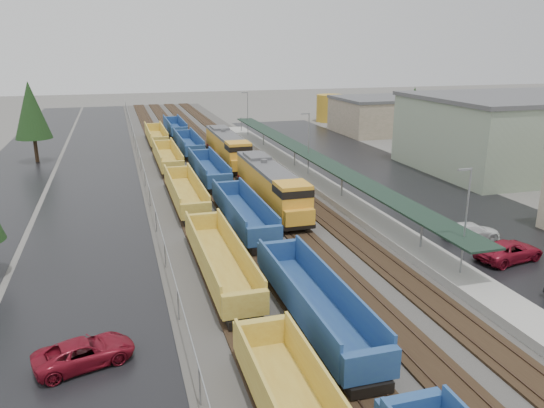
{
  "coord_description": "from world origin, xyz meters",
  "views": [
    {
      "loc": [
        -12.11,
        -8.16,
        15.49
      ],
      "look_at": [
        0.59,
        35.01,
        2.0
      ],
      "focal_mm": 35.0,
      "sensor_mm": 36.0,
      "label": 1
    }
  ],
  "objects_px": {
    "storage_tank": "(330,108)",
    "parked_car_east_c": "(472,231)",
    "parked_car_east_b": "(509,251)",
    "parked_car_west_c": "(85,353)",
    "locomotive_trail": "(227,148)",
    "well_string_blue": "(243,213)",
    "well_string_yellow": "(199,221)",
    "locomotive_lead": "(271,186)"
  },
  "relations": [
    {
      "from": "locomotive_lead",
      "to": "well_string_blue",
      "type": "bearing_deg",
      "value": -130.1
    },
    {
      "from": "storage_tank",
      "to": "parked_car_east_c",
      "type": "relative_size",
      "value": 1.2
    },
    {
      "from": "parked_car_east_b",
      "to": "parked_car_east_c",
      "type": "height_order",
      "value": "parked_car_east_b"
    },
    {
      "from": "well_string_blue",
      "to": "parked_car_east_b",
      "type": "height_order",
      "value": "well_string_blue"
    },
    {
      "from": "locomotive_trail",
      "to": "well_string_yellow",
      "type": "distance_m",
      "value": 27.77
    },
    {
      "from": "storage_tank",
      "to": "parked_car_west_c",
      "type": "xyz_separation_m",
      "value": [
        -46.0,
        -79.8,
        -2.12
      ]
    },
    {
      "from": "well_string_blue",
      "to": "parked_car_west_c",
      "type": "relative_size",
      "value": 24.66
    },
    {
      "from": "storage_tank",
      "to": "parked_car_west_c",
      "type": "bearing_deg",
      "value": -119.96
    },
    {
      "from": "well_string_blue",
      "to": "parked_car_east_c",
      "type": "xyz_separation_m",
      "value": [
        17.53,
        -8.43,
        -0.55
      ]
    },
    {
      "from": "locomotive_lead",
      "to": "storage_tank",
      "type": "bearing_deg",
      "value": 62.51
    },
    {
      "from": "parked_car_west_c",
      "to": "parked_car_east_c",
      "type": "relative_size",
      "value": 1.05
    },
    {
      "from": "well_string_blue",
      "to": "parked_car_west_c",
      "type": "xyz_separation_m",
      "value": [
        -12.57,
        -18.5,
        -0.55
      ]
    },
    {
      "from": "locomotive_trail",
      "to": "parked_car_east_c",
      "type": "xyz_separation_m",
      "value": [
        13.53,
        -34.18,
        -1.61
      ]
    },
    {
      "from": "locomotive_lead",
      "to": "parked_car_east_c",
      "type": "bearing_deg",
      "value": -44.26
    },
    {
      "from": "locomotive_trail",
      "to": "parked_car_west_c",
      "type": "height_order",
      "value": "locomotive_trail"
    },
    {
      "from": "well_string_yellow",
      "to": "well_string_blue",
      "type": "distance_m",
      "value": 4.08
    },
    {
      "from": "well_string_yellow",
      "to": "well_string_blue",
      "type": "relative_size",
      "value": 0.88
    },
    {
      "from": "well_string_blue",
      "to": "parked_car_west_c",
      "type": "distance_m",
      "value": 22.37
    },
    {
      "from": "storage_tank",
      "to": "parked_car_east_c",
      "type": "xyz_separation_m",
      "value": [
        -15.9,
        -69.74,
        -2.13
      ]
    },
    {
      "from": "parked_car_east_b",
      "to": "parked_car_west_c",
      "type": "bearing_deg",
      "value": 90.1
    },
    {
      "from": "well_string_yellow",
      "to": "storage_tank",
      "type": "height_order",
      "value": "storage_tank"
    },
    {
      "from": "locomotive_lead",
      "to": "parked_car_east_b",
      "type": "height_order",
      "value": "locomotive_lead"
    },
    {
      "from": "well_string_yellow",
      "to": "parked_car_east_c",
      "type": "relative_size",
      "value": 22.87
    },
    {
      "from": "storage_tank",
      "to": "locomotive_trail",
      "type": "bearing_deg",
      "value": -129.62
    },
    {
      "from": "well_string_blue",
      "to": "locomotive_trail",
      "type": "bearing_deg",
      "value": 81.17
    },
    {
      "from": "locomotive_trail",
      "to": "locomotive_lead",
      "type": "bearing_deg",
      "value": -90.0
    },
    {
      "from": "locomotive_trail",
      "to": "well_string_yellow",
      "type": "height_order",
      "value": "locomotive_trail"
    },
    {
      "from": "well_string_yellow",
      "to": "locomotive_lead",
      "type": "bearing_deg",
      "value": 34.86
    },
    {
      "from": "locomotive_trail",
      "to": "parked_car_west_c",
      "type": "relative_size",
      "value": 3.82
    },
    {
      "from": "storage_tank",
      "to": "parked_car_east_b",
      "type": "bearing_deg",
      "value": -102.2
    },
    {
      "from": "locomotive_trail",
      "to": "parked_car_east_b",
      "type": "height_order",
      "value": "locomotive_trail"
    },
    {
      "from": "parked_car_east_b",
      "to": "parked_car_east_c",
      "type": "xyz_separation_m",
      "value": [
        0.2,
        4.71,
        -0.08
      ]
    },
    {
      "from": "well_string_yellow",
      "to": "parked_car_west_c",
      "type": "distance_m",
      "value": 19.65
    },
    {
      "from": "storage_tank",
      "to": "parked_car_west_c",
      "type": "height_order",
      "value": "storage_tank"
    },
    {
      "from": "parked_car_west_c",
      "to": "parked_car_east_b",
      "type": "relative_size",
      "value": 0.91
    },
    {
      "from": "locomotive_lead",
      "to": "well_string_yellow",
      "type": "bearing_deg",
      "value": -145.14
    },
    {
      "from": "locomotive_trail",
      "to": "well_string_yellow",
      "type": "xyz_separation_m",
      "value": [
        -8.0,
        -26.57,
        -1.08
      ]
    },
    {
      "from": "storage_tank",
      "to": "parked_car_east_c",
      "type": "bearing_deg",
      "value": -102.84
    },
    {
      "from": "locomotive_lead",
      "to": "parked_car_east_c",
      "type": "relative_size",
      "value": 4.02
    },
    {
      "from": "locomotive_trail",
      "to": "well_string_yellow",
      "type": "bearing_deg",
      "value": -106.76
    },
    {
      "from": "locomotive_lead",
      "to": "locomotive_trail",
      "type": "distance_m",
      "value": 21.0
    },
    {
      "from": "parked_car_east_c",
      "to": "storage_tank",
      "type": "bearing_deg",
      "value": -3.5
    }
  ]
}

